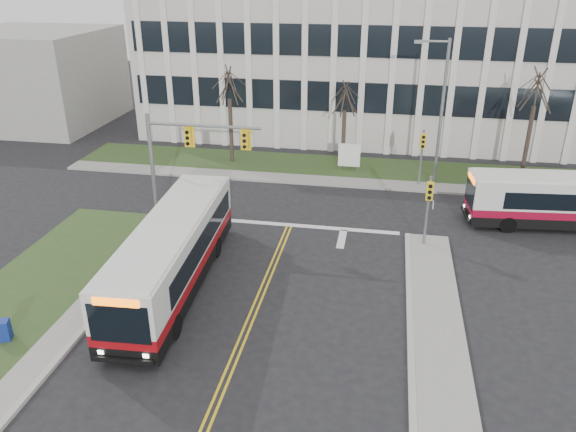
# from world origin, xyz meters

# --- Properties ---
(ground) EXTENTS (120.00, 120.00, 0.00)m
(ground) POSITION_xyz_m (0.00, 0.00, 0.00)
(ground) COLOR black
(ground) RESTS_ON ground
(sidewalk_west) EXTENTS (1.20, 26.00, 0.14)m
(sidewalk_west) POSITION_xyz_m (-7.00, -5.00, 0.07)
(sidewalk_west) COLOR #9E9B93
(sidewalk_west) RESTS_ON ground
(sidewalk_east) EXTENTS (2.00, 26.00, 0.14)m
(sidewalk_east) POSITION_xyz_m (7.50, -5.00, 0.07)
(sidewalk_east) COLOR #9E9B93
(sidewalk_east) RESTS_ON ground
(sidewalk_cross) EXTENTS (44.00, 1.60, 0.14)m
(sidewalk_cross) POSITION_xyz_m (5.00, 15.20, 0.07)
(sidewalk_cross) COLOR #9E9B93
(sidewalk_cross) RESTS_ON ground
(building_lawn) EXTENTS (44.00, 5.00, 0.12)m
(building_lawn) POSITION_xyz_m (5.00, 18.00, 0.06)
(building_lawn) COLOR #2D4B20
(building_lawn) RESTS_ON ground
(office_building) EXTENTS (40.00, 16.00, 12.00)m
(office_building) POSITION_xyz_m (5.00, 30.00, 6.00)
(office_building) COLOR #BAB4AC
(office_building) RESTS_ON ground
(building_annex) EXTENTS (12.00, 12.00, 8.00)m
(building_annex) POSITION_xyz_m (-26.00, 26.00, 4.00)
(building_annex) COLOR #9E9B93
(building_annex) RESTS_ON ground
(mast_arm_signal) EXTENTS (6.11, 0.38, 6.20)m
(mast_arm_signal) POSITION_xyz_m (-5.62, 7.16, 4.26)
(mast_arm_signal) COLOR slate
(mast_arm_signal) RESTS_ON ground
(signal_pole_near) EXTENTS (0.34, 0.39, 3.80)m
(signal_pole_near) POSITION_xyz_m (7.20, 6.90, 2.50)
(signal_pole_near) COLOR slate
(signal_pole_near) RESTS_ON ground
(signal_pole_far) EXTENTS (0.34, 0.39, 3.80)m
(signal_pole_far) POSITION_xyz_m (7.20, 15.40, 2.50)
(signal_pole_far) COLOR slate
(signal_pole_far) RESTS_ON ground
(streetlight) EXTENTS (2.15, 0.25, 9.20)m
(streetlight) POSITION_xyz_m (8.03, 16.20, 5.19)
(streetlight) COLOR slate
(streetlight) RESTS_ON ground
(directory_sign) EXTENTS (1.50, 0.12, 2.00)m
(directory_sign) POSITION_xyz_m (2.50, 17.50, 1.17)
(directory_sign) COLOR slate
(directory_sign) RESTS_ON ground
(tree_left) EXTENTS (1.80, 1.80, 7.70)m
(tree_left) POSITION_xyz_m (-6.00, 18.00, 5.51)
(tree_left) COLOR #42352B
(tree_left) RESTS_ON ground
(tree_mid) EXTENTS (1.80, 1.80, 6.82)m
(tree_mid) POSITION_xyz_m (2.00, 18.20, 4.88)
(tree_mid) COLOR #42352B
(tree_mid) RESTS_ON ground
(tree_right) EXTENTS (1.80, 1.80, 8.25)m
(tree_right) POSITION_xyz_m (14.00, 18.00, 5.91)
(tree_right) COLOR #42352B
(tree_right) RESTS_ON ground
(bus_main) EXTENTS (3.14, 11.82, 3.12)m
(bus_main) POSITION_xyz_m (-3.94, 1.03, 1.56)
(bus_main) COLOR silver
(bus_main) RESTS_ON ground
(bus_cross) EXTENTS (10.85, 3.27, 2.85)m
(bus_cross) POSITION_xyz_m (14.96, 10.78, 1.42)
(bus_cross) COLOR silver
(bus_cross) RESTS_ON ground
(newspaper_box_blue) EXTENTS (0.63, 0.60, 0.95)m
(newspaper_box_blue) POSITION_xyz_m (-8.91, -4.05, 0.47)
(newspaper_box_blue) COLOR navy
(newspaper_box_blue) RESTS_ON ground
(newspaper_box_red) EXTENTS (0.64, 0.61, 0.95)m
(newspaper_box_red) POSITION_xyz_m (-6.80, 1.40, 0.47)
(newspaper_box_red) COLOR #AA3015
(newspaper_box_red) RESTS_ON ground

